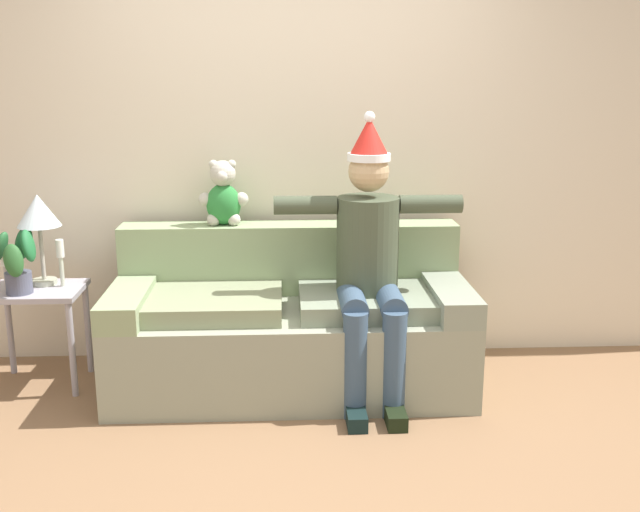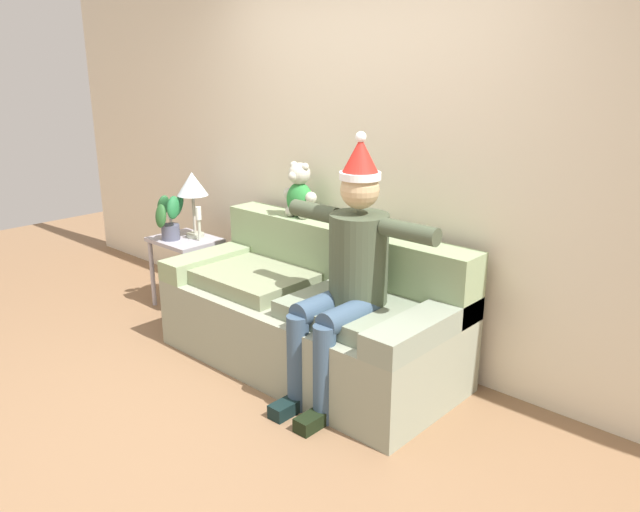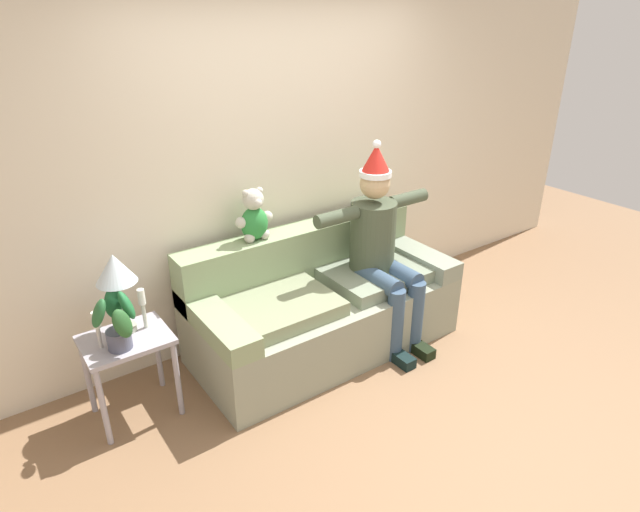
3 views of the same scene
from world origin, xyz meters
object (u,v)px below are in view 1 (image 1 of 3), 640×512
at_px(side_table, 37,306).
at_px(candle_short, 61,256).
at_px(person_seated, 369,255).
at_px(candle_tall, 5,263).
at_px(potted_plant, 17,261).
at_px(table_lamp, 38,215).
at_px(teddy_bear, 223,196).
at_px(couch, 291,325).

height_order(side_table, candle_short, candle_short).
distance_m(person_seated, candle_short, 1.72).
height_order(person_seated, candle_short, person_seated).
bearing_deg(candle_tall, candle_short, 11.79).
bearing_deg(side_table, candle_short, 15.55).
xyz_separation_m(side_table, potted_plant, (-0.05, -0.09, 0.29)).
bearing_deg(side_table, table_lamp, 70.18).
bearing_deg(table_lamp, person_seated, -9.10).
bearing_deg(candle_tall, side_table, 7.92).
bearing_deg(teddy_bear, potted_plant, -163.56).
xyz_separation_m(potted_plant, candle_short, (0.19, 0.13, -0.01)).
relative_size(teddy_bear, table_lamp, 0.74).
xyz_separation_m(person_seated, side_table, (-1.85, 0.21, -0.32)).
height_order(table_lamp, potted_plant, table_lamp).
bearing_deg(couch, table_lamp, 174.88).
bearing_deg(person_seated, couch, 158.59).
height_order(side_table, table_lamp, table_lamp).
bearing_deg(candle_short, couch, -3.72).
bearing_deg(candle_tall, table_lamp, 30.44).
bearing_deg(teddy_bear, table_lamp, -171.68).
relative_size(person_seated, potted_plant, 4.15).
xyz_separation_m(teddy_bear, candle_short, (-0.90, -0.19, -0.30)).
xyz_separation_m(teddy_bear, side_table, (-1.04, -0.23, -0.58)).
relative_size(side_table, candle_short, 2.13).
distance_m(table_lamp, candle_short, 0.26).
height_order(person_seated, candle_tall, person_seated).
xyz_separation_m(person_seated, candle_tall, (-1.99, 0.19, -0.06)).
relative_size(potted_plant, candle_tall, 1.56).
bearing_deg(teddy_bear, person_seated, -28.64).
bearing_deg(side_table, couch, -1.74).
height_order(couch, side_table, couch).
relative_size(table_lamp, candle_tall, 2.16).
height_order(couch, table_lamp, table_lamp).
bearing_deg(potted_plant, table_lamp, 65.90).
distance_m(person_seated, table_lamp, 1.85).
bearing_deg(couch, candle_tall, 179.15).
bearing_deg(candle_short, candle_tall, -168.21).
relative_size(teddy_bear, candle_tall, 1.60).
relative_size(couch, person_seated, 1.28).
relative_size(couch, teddy_bear, 5.18).
bearing_deg(person_seated, table_lamp, 170.90).
xyz_separation_m(couch, candle_short, (-1.28, 0.08, 0.40)).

